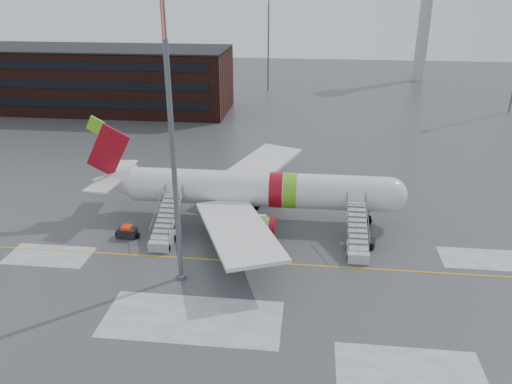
# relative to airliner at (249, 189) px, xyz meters

# --- Properties ---
(ground) EXTENTS (260.00, 260.00, 0.00)m
(ground) POSITION_rel_airliner_xyz_m (3.78, -8.46, -3.42)
(ground) COLOR #494C4F
(ground) RESTS_ON ground
(airliner) EXTENTS (35.03, 32.97, 11.18)m
(airliner) POSITION_rel_airliner_xyz_m (0.00, 0.00, 0.00)
(airliner) COLOR white
(airliner) RESTS_ON ground
(airstair_fwd) EXTENTS (2.05, 7.70, 3.48)m
(airstair_fwd) POSITION_rel_airliner_xyz_m (11.34, -6.54, -2.35)
(airstair_fwd) COLOR #B6BABE
(airstair_fwd) RESTS_ON ground
(airstair_aft) EXTENTS (2.05, 7.70, 3.48)m
(airstair_aft) POSITION_rel_airliner_xyz_m (-7.86, -6.54, -2.35)
(airstair_aft) COLOR #AAADB1
(airstair_aft) RESTS_ON ground
(pushback_tug) EXTENTS (2.71, 2.25, 1.42)m
(pushback_tug) POSITION_rel_airliner_xyz_m (11.85, -4.96, -2.79)
(pushback_tug) COLOR black
(pushback_tug) RESTS_ON ground
(baggage_tractor) EXTENTS (2.50, 1.21, 1.29)m
(baggage_tractor) POSITION_rel_airliner_xyz_m (-11.96, -6.00, -2.87)
(baggage_tractor) COLOR black
(baggage_tractor) RESTS_ON ground
(light_mast_near) EXTENTS (1.20, 1.20, 25.88)m
(light_mast_near) POSITION_rel_airliner_xyz_m (-4.55, -12.80, 9.96)
(light_mast_near) COLOR #595B60
(light_mast_near) RESTS_ON ground
(terminal_building) EXTENTS (62.00, 16.11, 12.30)m
(terminal_building) POSITION_rel_airliner_xyz_m (-41.22, 46.52, 2.78)
(terminal_building) COLOR #3F1E16
(terminal_building) RESTS_ON ground
(control_tower) EXTENTS (6.40, 6.40, 30.00)m
(control_tower) POSITION_rel_airliner_xyz_m (33.78, 86.54, 15.33)
(control_tower) COLOR #B2B5BA
(control_tower) RESTS_ON ground
(light_mast_far_n) EXTENTS (1.20, 1.20, 24.25)m
(light_mast_far_n) POSITION_rel_airliner_xyz_m (-4.22, 69.54, 10.42)
(light_mast_far_n) COLOR #595B60
(light_mast_far_n) RESTS_ON ground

